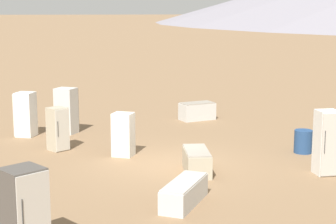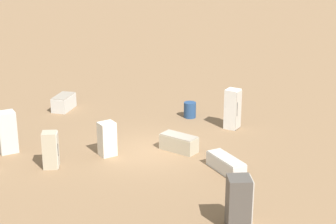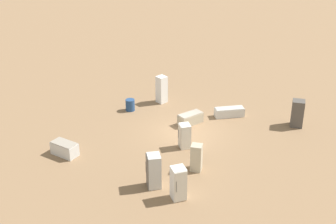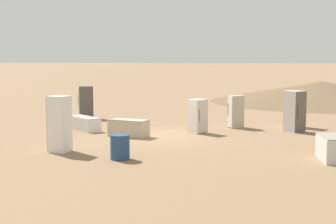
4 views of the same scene
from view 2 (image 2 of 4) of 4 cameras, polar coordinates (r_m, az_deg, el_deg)
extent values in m
plane|color=#846647|center=(24.47, -1.67, -3.91)|extent=(1000.00, 1000.00, 0.00)
cube|color=silver|center=(23.83, -6.20, -2.74)|extent=(0.84, 0.81, 1.47)
cube|color=beige|center=(24.09, -6.53, -2.52)|extent=(0.58, 0.32, 1.41)
cylinder|color=#2D2D2D|center=(24.18, -6.08, -2.23)|extent=(0.02, 0.02, 0.51)
cube|color=silver|center=(24.94, -16.03, -1.98)|extent=(0.98, 0.94, 1.82)
cube|color=#56514C|center=(25.26, -16.21, -1.74)|extent=(0.64, 0.40, 1.74)
cylinder|color=#2D2D2D|center=(25.30, -15.67, -1.43)|extent=(0.02, 0.02, 0.64)
cube|color=white|center=(26.95, 6.55, 0.32)|extent=(0.62, 0.61, 1.94)
cube|color=#BCB7AD|center=(26.83, 7.18, 0.21)|extent=(0.59, 0.04, 1.86)
cylinder|color=#2D2D2D|center=(26.60, 7.06, 0.27)|extent=(0.02, 0.02, 0.68)
cube|color=#B2A88E|center=(24.32, 1.11, -3.19)|extent=(0.85, 1.69, 0.67)
cube|color=gray|center=(24.19, 1.12, -2.41)|extent=(0.82, 1.62, 0.04)
cube|color=silver|center=(30.20, -10.54, 0.93)|extent=(1.68, 1.17, 0.74)
cube|color=gray|center=(30.09, -10.59, 1.64)|extent=(1.61, 1.13, 0.04)
cube|color=#B2A88E|center=(23.00, -11.89, -3.79)|extent=(0.80, 0.80, 1.51)
cube|color=beige|center=(22.96, -11.13, -3.78)|extent=(0.48, 0.35, 1.45)
cylinder|color=#2D2D2D|center=(22.74, -11.12, -3.80)|extent=(0.02, 0.02, 0.53)
cube|color=silver|center=(22.45, 5.91, -5.35)|extent=(1.56, 2.00, 0.57)
cube|color=#BCB7AD|center=(22.33, 5.93, -4.63)|extent=(1.50, 1.92, 0.04)
cube|color=#4C4742|center=(18.31, 7.17, -9.12)|extent=(1.04, 1.03, 1.76)
cube|color=#BCB7AD|center=(18.39, 8.36, -9.06)|extent=(0.63, 0.44, 1.69)
cylinder|color=#2D2D2D|center=(18.12, 8.64, -9.20)|extent=(0.02, 0.02, 0.62)
cylinder|color=navy|center=(28.49, 2.24, 0.22)|extent=(0.62, 0.62, 0.79)
camera|label=1|loc=(17.30, 45.54, -2.11)|focal=60.00mm
camera|label=3|loc=(30.23, -62.29, 17.47)|focal=50.00mm
camera|label=4|loc=(42.29, 2.78, 10.08)|focal=50.00mm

